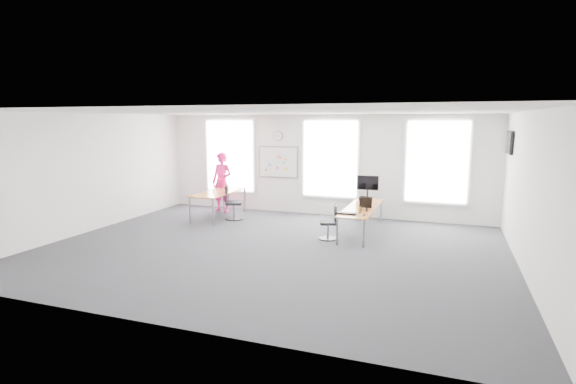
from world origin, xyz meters
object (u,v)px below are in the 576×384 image
at_px(chair_left, 232,204).
at_px(desk_right, 361,209).
at_px(person, 222,182).
at_px(headphones, 364,209).
at_px(keyboard, 347,214).
at_px(chair_right, 330,224).
at_px(monitor, 368,185).
at_px(desk_left, 219,194).

bearing_deg(chair_left, desk_right, -115.94).
bearing_deg(desk_right, person, 165.15).
relative_size(desk_right, headphones, 14.83).
bearing_deg(keyboard, chair_right, 167.01).
bearing_deg(person, chair_left, -42.27).
height_order(keyboard, monitor, monitor).
height_order(chair_right, person, person).
bearing_deg(keyboard, monitor, 91.23).
relative_size(desk_left, monitor, 3.22).
bearing_deg(person, keyboard, -20.24).
relative_size(desk_left, person, 1.14).
bearing_deg(desk_left, monitor, 10.00).
height_order(desk_right, chair_left, chair_left).
relative_size(desk_left, chair_right, 2.54).
xyz_separation_m(desk_left, keyboard, (4.10, -1.40, -0.03)).
height_order(chair_left, keyboard, chair_left).
relative_size(chair_left, monitor, 1.51).
distance_m(keyboard, monitor, 2.18).
relative_size(person, monitor, 2.82).
distance_m(chair_left, person, 1.28).
bearing_deg(person, desk_left, -62.28).
height_order(person, keyboard, person).
distance_m(person, monitor, 4.53).
relative_size(chair_left, person, 0.53).
distance_m(keyboard, headphones, 0.57).
distance_m(chair_left, headphones, 4.04).
bearing_deg(desk_left, person, 111.47).
distance_m(chair_right, keyboard, 0.54).
bearing_deg(person, monitor, 5.52).
xyz_separation_m(desk_left, person, (-0.31, 0.80, 0.22)).
height_order(chair_left, person, person).
relative_size(desk_right, desk_left, 1.30).
xyz_separation_m(headphones, monitor, (-0.20, 1.67, 0.35)).
bearing_deg(person, desk_right, -8.60).
bearing_deg(headphones, desk_right, 111.51).
bearing_deg(chair_left, desk_left, 58.52).
height_order(desk_left, monitor, monitor).
bearing_deg(desk_left, desk_right, -5.55).
relative_size(headphones, monitor, 0.28).
relative_size(chair_right, monitor, 1.27).
bearing_deg(keyboard, headphones, 61.05).
relative_size(chair_right, person, 0.45).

